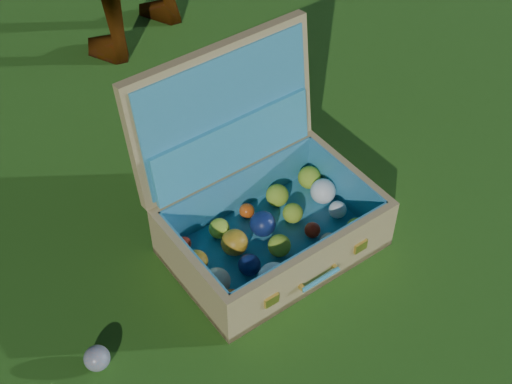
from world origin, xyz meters
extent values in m
plane|color=#215114|center=(0.00, 0.00, 0.00)|extent=(60.00, 60.00, 0.00)
sphere|color=teal|center=(-0.65, -0.10, 0.03)|extent=(0.06, 0.06, 0.06)
cube|color=tan|center=(-0.12, -0.09, 0.01)|extent=(0.54, 0.38, 0.02)
cube|color=tan|center=(-0.13, -0.26, 0.08)|extent=(0.52, 0.05, 0.16)
cube|color=tan|center=(-0.11, 0.07, 0.08)|extent=(0.52, 0.05, 0.16)
cube|color=tan|center=(-0.36, -0.08, 0.08)|extent=(0.04, 0.31, 0.16)
cube|color=tan|center=(0.13, -0.11, 0.08)|extent=(0.04, 0.31, 0.16)
cube|color=teal|center=(-0.12, -0.09, 0.02)|extent=(0.50, 0.34, 0.01)
cube|color=teal|center=(-0.13, -0.24, 0.09)|extent=(0.48, 0.04, 0.14)
cube|color=teal|center=(-0.11, 0.06, 0.09)|extent=(0.48, 0.04, 0.14)
cube|color=teal|center=(-0.35, -0.08, 0.09)|extent=(0.03, 0.31, 0.14)
cube|color=teal|center=(0.12, -0.11, 0.09)|extent=(0.03, 0.31, 0.14)
cube|color=tan|center=(-0.10, 0.12, 0.32)|extent=(0.52, 0.11, 0.35)
cube|color=teal|center=(-0.10, 0.10, 0.33)|extent=(0.48, 0.08, 0.30)
cube|color=teal|center=(-0.10, 0.08, 0.23)|extent=(0.46, 0.07, 0.15)
cube|color=#F2C659|center=(-0.27, -0.26, 0.08)|extent=(0.04, 0.01, 0.03)
cube|color=#F2C659|center=(0.01, -0.28, 0.08)|extent=(0.04, 0.01, 0.03)
cylinder|color=teal|center=(-0.13, -0.28, 0.06)|extent=(0.11, 0.02, 0.01)
cube|color=#F2C659|center=(-0.18, -0.27, 0.06)|extent=(0.01, 0.02, 0.01)
cube|color=#F2C659|center=(-0.08, -0.28, 0.06)|extent=(0.01, 0.02, 0.01)
sphere|color=#E15313|center=(-0.32, -0.18, 0.05)|extent=(0.05, 0.05, 0.05)
sphere|color=white|center=(-0.21, -0.21, 0.06)|extent=(0.08, 0.08, 0.08)
sphere|color=#E15313|center=(-0.12, -0.21, 0.05)|extent=(0.05, 0.05, 0.05)
sphere|color=beige|center=(-0.02, -0.20, 0.05)|extent=(0.05, 0.05, 0.05)
sphere|color=#A8C831|center=(0.06, -0.22, 0.05)|extent=(0.06, 0.06, 0.06)
sphere|color=beige|center=(-0.32, -0.12, 0.06)|extent=(0.07, 0.07, 0.07)
sphere|color=#0F1D4F|center=(-0.23, -0.13, 0.05)|extent=(0.06, 0.06, 0.06)
sphere|color=#A8C831|center=(-0.13, -0.13, 0.05)|extent=(0.06, 0.06, 0.06)
sphere|color=#B3220E|center=(-0.02, -0.14, 0.04)|extent=(0.04, 0.04, 0.04)
sphere|color=white|center=(0.08, -0.13, 0.05)|extent=(0.05, 0.05, 0.05)
sphere|color=#B27C17|center=(-0.32, -0.04, 0.05)|extent=(0.06, 0.06, 0.06)
sphere|color=#B27C17|center=(-0.21, -0.05, 0.06)|extent=(0.07, 0.07, 0.07)
sphere|color=#0F1D4F|center=(-0.12, -0.05, 0.06)|extent=(0.07, 0.07, 0.07)
sphere|color=#A8C831|center=(-0.03, -0.07, 0.05)|extent=(0.05, 0.05, 0.05)
sphere|color=white|center=(0.09, -0.07, 0.06)|extent=(0.07, 0.07, 0.07)
sphere|color=#B3220E|center=(-0.30, 0.04, 0.04)|extent=(0.04, 0.04, 0.04)
sphere|color=#A8C831|center=(-0.21, 0.01, 0.05)|extent=(0.05, 0.05, 0.05)
sphere|color=#E15313|center=(-0.11, 0.02, 0.04)|extent=(0.04, 0.04, 0.04)
sphere|color=#A8C831|center=(-0.02, 0.00, 0.06)|extent=(0.06, 0.06, 0.06)
sphere|color=#A8C831|center=(0.10, 0.00, 0.06)|extent=(0.06, 0.06, 0.06)
camera|label=1|loc=(-0.92, -0.98, 1.43)|focal=50.00mm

